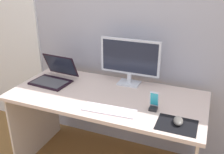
% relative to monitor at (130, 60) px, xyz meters
% --- Properties ---
extents(wall_back, '(6.00, 0.04, 2.50)m').
position_rel_monitor_xyz_m(wall_back, '(-0.10, 0.19, 0.30)').
color(wall_back, '#A2A2AD').
rests_on(wall_back, ground_plane).
extents(door_left, '(0.82, 0.02, 2.02)m').
position_rel_monitor_xyz_m(door_left, '(-1.44, 0.16, 0.06)').
color(door_left, white).
rests_on(door_left, ground_plane).
extents(desk, '(1.51, 0.71, 0.73)m').
position_rel_monitor_xyz_m(desk, '(-0.10, -0.26, -0.36)').
color(desk, beige).
rests_on(desk, ground_plane).
extents(monitor, '(0.50, 0.14, 0.39)m').
position_rel_monitor_xyz_m(monitor, '(0.00, 0.00, 0.00)').
color(monitor, silver).
rests_on(monitor, desk).
extents(laptop, '(0.34, 0.33, 0.21)m').
position_rel_monitor_xyz_m(laptop, '(-0.62, -0.19, -0.17)').
color(laptop, black).
rests_on(laptop, desk).
extents(keyboard_external, '(0.38, 0.14, 0.01)m').
position_rel_monitor_xyz_m(keyboard_external, '(0.02, -0.48, -0.21)').
color(keyboard_external, white).
rests_on(keyboard_external, desk).
extents(mousepad, '(0.25, 0.20, 0.00)m').
position_rel_monitor_xyz_m(mousepad, '(0.48, -0.48, -0.21)').
color(mousepad, black).
rests_on(mousepad, desk).
extents(mouse, '(0.07, 0.11, 0.04)m').
position_rel_monitor_xyz_m(mouse, '(0.48, -0.46, -0.19)').
color(mouse, '#53504A').
rests_on(mouse, mousepad).
extents(phone_in_dock, '(0.06, 0.06, 0.14)m').
position_rel_monitor_xyz_m(phone_in_dock, '(0.30, -0.35, -0.17)').
color(phone_in_dock, black).
rests_on(phone_in_dock, desk).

